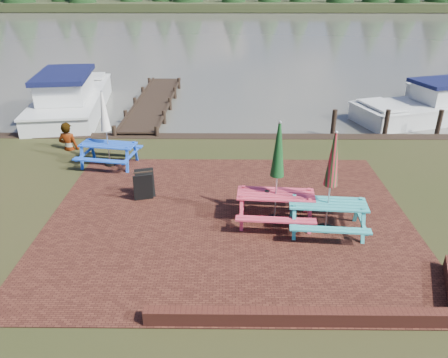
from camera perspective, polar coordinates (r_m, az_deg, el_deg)
ground at (r=10.16m, az=0.65°, el=-8.08°), size 120.00×120.00×0.00m
paving at (r=11.01m, az=0.65°, el=-5.15°), size 9.00×7.50×0.02m
brick_wall at (r=8.45m, az=15.99°, el=-16.13°), size 6.21×1.79×0.30m
water at (r=45.80m, az=0.64°, el=18.56°), size 120.00×60.00×0.02m
picnic_table_teal at (r=10.38m, az=13.50°, el=-2.48°), size 1.92×1.74×2.49m
picnic_table_red at (r=10.53m, az=6.82°, el=-1.31°), size 1.97×1.78×2.58m
picnic_table_blue at (r=14.14m, az=-14.98°, el=4.89°), size 1.96×1.80×2.39m
chalkboard at (r=11.91m, az=-10.40°, el=-0.81°), size 0.54×0.61×0.82m
jetty at (r=20.78m, az=-9.20°, el=9.88°), size 1.76×9.08×1.00m
boat_jetty at (r=20.70m, az=-19.32°, el=9.71°), size 3.63×7.91×2.21m
boat_near at (r=20.94m, az=25.81°, el=8.45°), size 7.13×4.27×1.82m
person at (r=15.83m, az=-20.03°, el=6.90°), size 0.78×0.58×1.94m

